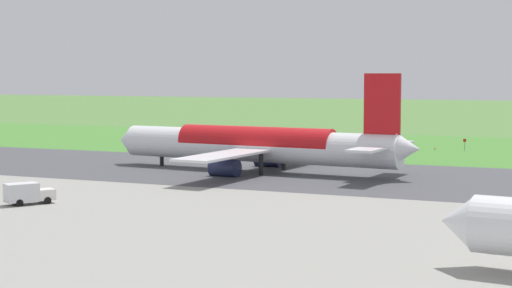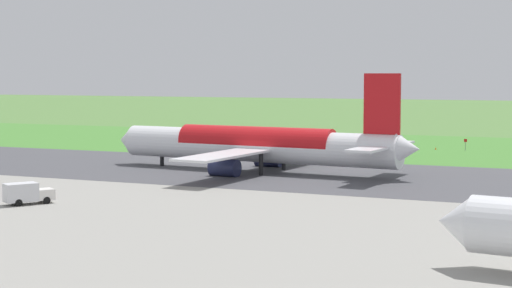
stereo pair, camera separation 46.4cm
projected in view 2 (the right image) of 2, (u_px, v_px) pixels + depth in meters
ground_plane at (306, 174)px, 128.50m from camera, size 800.00×800.00×0.00m
runway_asphalt at (306, 174)px, 128.50m from camera, size 600.00×40.12×0.06m
apron_concrete at (60, 254)px, 71.13m from camera, size 440.00×110.00×0.05m
grass_verge_foreground at (386, 148)px, 174.14m from camera, size 600.00×80.00×0.04m
airliner_main at (258, 145)px, 131.36m from camera, size 54.15×44.34×15.88m
service_truck_fuel at (27, 193)px, 98.41m from camera, size 5.08×6.08×2.65m
no_stopping_sign at (465, 144)px, 168.39m from camera, size 0.60×0.10×2.43m
traffic_cone_orange at (436, 148)px, 170.75m from camera, size 0.40×0.40×0.55m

